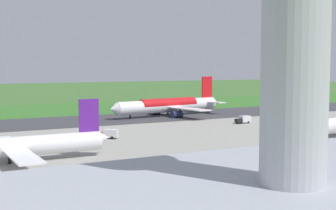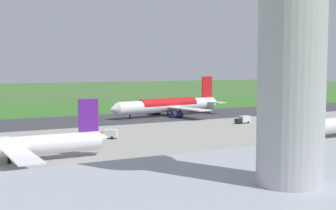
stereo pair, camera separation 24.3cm
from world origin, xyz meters
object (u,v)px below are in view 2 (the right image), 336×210
at_px(service_truck_fuel, 243,119).
at_px(service_car_followme, 77,139).
at_px(no_stopping_sign, 130,105).
at_px(airliner_main, 169,105).
at_px(service_truck_baggage, 108,134).
at_px(airliner_parked_far, 10,147).
at_px(traffic_cone_orange, 115,108).

bearing_deg(service_truck_fuel, service_car_followme, 10.18).
distance_m(service_car_followme, service_truck_fuel, 65.32).
xyz_separation_m(service_truck_fuel, no_stopping_sign, (10.18, -76.33, -0.05)).
xyz_separation_m(service_car_followme, no_stopping_sign, (-54.10, -87.87, 0.51)).
xyz_separation_m(airliner_main, no_stopping_sign, (-1.29, -41.86, -2.99)).
xyz_separation_m(service_truck_baggage, service_car_followme, (9.42, 1.16, -0.56)).
bearing_deg(service_truck_baggage, airliner_parked_far, 35.97).
bearing_deg(no_stopping_sign, airliner_parked_far, 55.47).
xyz_separation_m(service_truck_baggage, traffic_cone_orange, (-37.46, -88.47, -1.13)).
distance_m(service_truck_baggage, service_truck_fuel, 55.84).
height_order(service_car_followme, service_truck_fuel, service_truck_fuel).
relative_size(service_truck_baggage, traffic_cone_orange, 10.93).
relative_size(no_stopping_sign, traffic_cone_orange, 4.12).
xyz_separation_m(service_car_followme, service_truck_fuel, (-64.29, -11.54, 0.56)).
height_order(airliner_parked_far, service_truck_baggage, airliner_parked_far).
bearing_deg(service_car_followme, service_truck_baggage, -172.98).
xyz_separation_m(service_car_followme, traffic_cone_orange, (-46.88, -89.64, -0.57)).
bearing_deg(service_truck_baggage, service_truck_fuel, -169.29).
relative_size(airliner_main, traffic_cone_orange, 98.25).
distance_m(airliner_parked_far, service_car_followme, 29.13).
xyz_separation_m(service_truck_baggage, service_truck_fuel, (-54.87, -10.38, 0.00)).
height_order(service_car_followme, no_stopping_sign, no_stopping_sign).
bearing_deg(airliner_parked_far, service_car_followme, -134.92).
height_order(airliner_main, no_stopping_sign, airliner_main).
height_order(airliner_main, service_truck_fuel, airliner_main).
bearing_deg(service_truck_fuel, service_truck_baggage, 10.71).
distance_m(airliner_main, service_truck_fuel, 36.46).
xyz_separation_m(airliner_main, airliner_parked_far, (73.29, 66.56, -0.82)).
relative_size(airliner_main, service_truck_baggage, 8.99).
distance_m(airliner_parked_far, service_truck_baggage, 37.01).
distance_m(airliner_parked_far, no_stopping_sign, 131.61).
height_order(service_truck_fuel, no_stopping_sign, service_truck_fuel).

